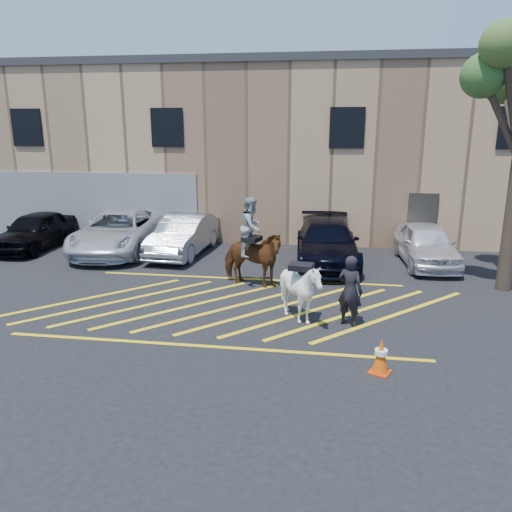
# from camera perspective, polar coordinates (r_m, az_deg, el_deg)

# --- Properties ---
(ground) EXTENTS (90.00, 90.00, 0.00)m
(ground) POSITION_cam_1_polar(r_m,az_deg,el_deg) (13.69, -2.44, -5.39)
(ground) COLOR black
(ground) RESTS_ON ground
(car_black_suv) EXTENTS (1.74, 4.23, 1.44)m
(car_black_suv) POSITION_cam_1_polar(r_m,az_deg,el_deg) (21.27, -23.91, 2.68)
(car_black_suv) COLOR black
(car_black_suv) RESTS_ON ground
(car_white_pickup) EXTENTS (3.01, 5.75, 1.54)m
(car_white_pickup) POSITION_cam_1_polar(r_m,az_deg,el_deg) (19.69, -15.42, 2.70)
(car_white_pickup) COLOR silver
(car_white_pickup) RESTS_ON ground
(car_silver_sedan) EXTENTS (1.85, 4.49, 1.45)m
(car_silver_sedan) POSITION_cam_1_polar(r_m,az_deg,el_deg) (18.82, -8.26, 2.38)
(car_silver_sedan) COLOR #949CA1
(car_silver_sedan) RESTS_ON ground
(car_blue_suv) EXTENTS (2.39, 5.23, 1.48)m
(car_blue_suv) POSITION_cam_1_polar(r_m,az_deg,el_deg) (17.51, 8.11, 1.52)
(car_blue_suv) COLOR black
(car_blue_suv) RESTS_ON ground
(car_white_suv) EXTENTS (1.95, 4.28, 1.42)m
(car_white_suv) POSITION_cam_1_polar(r_m,az_deg,el_deg) (18.22, 18.86, 1.28)
(car_white_suv) COLOR white
(car_white_suv) RESTS_ON ground
(handler) EXTENTS (0.76, 0.67, 1.74)m
(handler) POSITION_cam_1_polar(r_m,az_deg,el_deg) (12.17, 10.69, -3.92)
(handler) COLOR black
(handler) RESTS_ON ground
(warehouse) EXTENTS (32.42, 10.20, 7.30)m
(warehouse) POSITION_cam_1_polar(r_m,az_deg,el_deg) (24.75, 2.78, 12.32)
(warehouse) COLOR tan
(warehouse) RESTS_ON ground
(hatching_zone) EXTENTS (12.60, 5.12, 0.01)m
(hatching_zone) POSITION_cam_1_polar(r_m,az_deg,el_deg) (13.42, -2.68, -5.80)
(hatching_zone) COLOR yellow
(hatching_zone) RESTS_ON ground
(mounted_bay) EXTENTS (2.22, 1.47, 2.70)m
(mounted_bay) POSITION_cam_1_polar(r_m,az_deg,el_deg) (14.78, -0.49, 0.57)
(mounted_bay) COLOR brown
(mounted_bay) RESTS_ON ground
(saddled_white) EXTENTS (1.46, 1.59, 1.58)m
(saddled_white) POSITION_cam_1_polar(r_m,az_deg,el_deg) (12.25, 5.12, -3.97)
(saddled_white) COLOR white
(saddled_white) RESTS_ON ground
(traffic_cone) EXTENTS (0.50, 0.50, 0.73)m
(traffic_cone) POSITION_cam_1_polar(r_m,az_deg,el_deg) (10.20, 14.09, -10.98)
(traffic_cone) COLOR red
(traffic_cone) RESTS_ON ground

